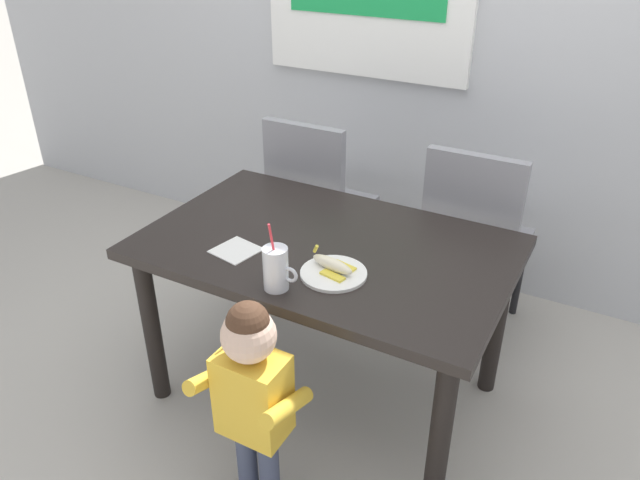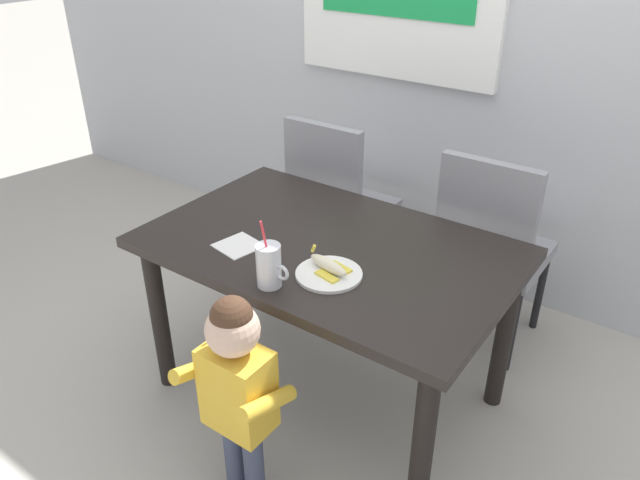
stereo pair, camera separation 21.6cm
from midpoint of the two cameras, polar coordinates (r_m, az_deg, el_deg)
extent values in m
plane|color=#B7B2A8|center=(2.70, -1.86, -13.99)|extent=(24.00, 24.00, 0.00)
cube|color=black|center=(2.27, -2.15, -0.77)|extent=(1.37, 0.87, 0.04)
cylinder|color=black|center=(2.58, -17.92, -8.02)|extent=(0.07, 0.07, 0.69)
cylinder|color=black|center=(2.04, 8.10, -18.35)|extent=(0.07, 0.07, 0.69)
cylinder|color=black|center=(3.01, -8.49, -1.07)|extent=(0.07, 0.07, 0.69)
cylinder|color=black|center=(2.56, 14.02, -7.62)|extent=(0.07, 0.07, 0.69)
cube|color=gray|center=(3.16, -1.61, 3.00)|extent=(0.44, 0.44, 0.06)
cube|color=gray|center=(2.89, -3.69, 6.26)|extent=(0.42, 0.05, 0.48)
cylinder|color=black|center=(3.34, 2.90, -0.13)|extent=(0.04, 0.04, 0.42)
cylinder|color=black|center=(3.50, -2.68, 1.34)|extent=(0.04, 0.04, 0.42)
cylinder|color=black|center=(3.05, -0.26, -3.19)|extent=(0.04, 0.04, 0.42)
cylinder|color=black|center=(3.23, -6.17, -1.43)|extent=(0.04, 0.04, 0.42)
cube|color=gray|center=(2.89, 12.50, -0.38)|extent=(0.44, 0.44, 0.06)
cube|color=gray|center=(2.60, 11.79, 2.88)|extent=(0.42, 0.05, 0.48)
cylinder|color=black|center=(3.14, 16.38, -3.51)|extent=(0.04, 0.04, 0.42)
cylinder|color=black|center=(3.22, 9.87, -1.83)|extent=(0.04, 0.04, 0.42)
cylinder|color=black|center=(2.83, 14.48, -7.20)|extent=(0.04, 0.04, 0.42)
cylinder|color=black|center=(2.91, 7.30, -5.23)|extent=(0.04, 0.04, 0.42)
cylinder|color=#3F4760|center=(2.24, -9.80, -19.84)|extent=(0.07, 0.07, 0.34)
cylinder|color=#3F4760|center=(2.20, -7.82, -20.80)|extent=(0.07, 0.07, 0.34)
cube|color=gold|center=(1.99, -9.54, -14.30)|extent=(0.22, 0.15, 0.30)
sphere|color=beige|center=(1.84, -10.14, -8.96)|extent=(0.17, 0.17, 0.17)
sphere|color=#472D1E|center=(1.81, -10.26, -7.80)|extent=(0.13, 0.13, 0.13)
cylinder|color=gold|center=(2.03, -13.17, -12.54)|extent=(0.05, 0.24, 0.13)
cylinder|color=gold|center=(1.89, -6.49, -15.53)|extent=(0.05, 0.24, 0.13)
cylinder|color=silver|center=(1.98, -7.42, -2.74)|extent=(0.08, 0.08, 0.15)
cylinder|color=#8C6647|center=(1.99, -7.36, -3.47)|extent=(0.07, 0.07, 0.08)
torus|color=silver|center=(1.95, -6.01, -3.37)|extent=(0.06, 0.01, 0.06)
cylinder|color=#E5333F|center=(1.93, -7.45, -1.19)|extent=(0.01, 0.05, 0.22)
cylinder|color=white|center=(2.06, -1.70, -3.26)|extent=(0.23, 0.23, 0.01)
ellipsoid|color=#F4EAC6|center=(2.06, -1.82, -2.39)|extent=(0.18, 0.08, 0.04)
cube|color=yellow|center=(2.03, -1.85, -3.47)|extent=(0.09, 0.05, 0.01)
cube|color=yellow|center=(2.08, -0.70, -2.56)|extent=(0.09, 0.05, 0.01)
cylinder|color=yellow|center=(2.09, -3.35, -0.91)|extent=(0.03, 0.02, 0.03)
cube|color=white|center=(2.24, -10.66, -1.04)|extent=(0.18, 0.18, 0.00)
camera|label=1|loc=(0.11, -92.86, -1.60)|focal=33.97mm
camera|label=2|loc=(0.11, 87.14, 1.60)|focal=33.97mm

